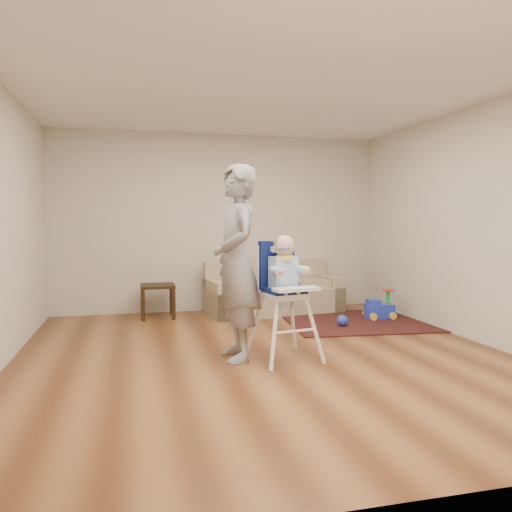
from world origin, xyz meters
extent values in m
plane|color=#552B12|center=(0.00, 0.00, 0.00)|extent=(5.50, 5.50, 0.00)
cube|color=beige|center=(0.00, 2.75, 1.35)|extent=(5.00, 0.04, 2.70)
cube|color=beige|center=(2.50, 0.00, 1.35)|extent=(0.04, 5.50, 2.70)
cube|color=white|center=(0.00, 0.00, 2.70)|extent=(5.00, 5.50, 0.04)
cube|color=red|center=(0.20, 2.25, 0.51)|extent=(0.48, 0.34, 0.04)
cube|color=black|center=(1.80, 1.33, 0.01)|extent=(2.30, 1.81, 0.02)
sphere|color=blue|center=(1.33, 1.08, 0.09)|extent=(0.14, 0.14, 0.14)
cylinder|color=blue|center=(0.07, -0.30, 1.12)|extent=(0.04, 0.12, 0.01)
imported|color=gray|center=(-0.31, -0.03, 0.97)|extent=(0.50, 0.73, 1.94)
camera|label=1|loc=(-1.30, -4.86, 1.38)|focal=35.00mm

